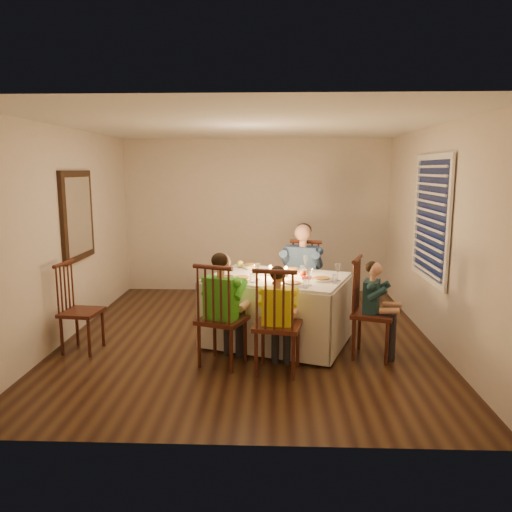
{
  "coord_description": "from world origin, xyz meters",
  "views": [
    {
      "loc": [
        0.32,
        -6.01,
        2.09
      ],
      "look_at": [
        0.09,
        0.15,
        1.02
      ],
      "focal_mm": 35.0,
      "sensor_mm": 36.0,
      "label": 1
    }
  ],
  "objects_px": {
    "child_yellow": "(277,372)",
    "serving_bowl": "(251,267)",
    "chair_extra": "(84,350)",
    "child_green": "(223,364)",
    "adult": "(301,324)",
    "chair_end": "(372,357)",
    "dining_table": "(278,296)",
    "chair_near_left": "(223,364)",
    "chair_adult": "(301,324)",
    "child_teal": "(372,357)",
    "chair_near_right": "(277,372)"
  },
  "relations": [
    {
      "from": "chair_end",
      "to": "adult",
      "type": "bearing_deg",
      "value": 50.15
    },
    {
      "from": "dining_table",
      "to": "chair_near_left",
      "type": "distance_m",
      "value": 1.09
    },
    {
      "from": "chair_near_right",
      "to": "chair_end",
      "type": "bearing_deg",
      "value": -146.51
    },
    {
      "from": "chair_extra",
      "to": "chair_end",
      "type": "bearing_deg",
      "value": -84.83
    },
    {
      "from": "adult",
      "to": "serving_bowl",
      "type": "relative_size",
      "value": 6.83
    },
    {
      "from": "serving_bowl",
      "to": "child_teal",
      "type": "bearing_deg",
      "value": -30.77
    },
    {
      "from": "chair_adult",
      "to": "child_teal",
      "type": "xyz_separation_m",
      "value": [
        0.73,
        -1.2,
        0.0
      ]
    },
    {
      "from": "chair_extra",
      "to": "adult",
      "type": "relative_size",
      "value": 0.76
    },
    {
      "from": "child_green",
      "to": "child_teal",
      "type": "relative_size",
      "value": 1.13
    },
    {
      "from": "chair_end",
      "to": "chair_extra",
      "type": "height_order",
      "value": "chair_end"
    },
    {
      "from": "chair_end",
      "to": "serving_bowl",
      "type": "height_order",
      "value": "serving_bowl"
    },
    {
      "from": "adult",
      "to": "serving_bowl",
      "type": "xyz_separation_m",
      "value": [
        -0.67,
        -0.37,
        0.86
      ]
    },
    {
      "from": "child_yellow",
      "to": "chair_near_right",
      "type": "bearing_deg",
      "value": -0.0
    },
    {
      "from": "chair_extra",
      "to": "chair_adult",
      "type": "bearing_deg",
      "value": -60.1
    },
    {
      "from": "child_yellow",
      "to": "child_teal",
      "type": "height_order",
      "value": "child_yellow"
    },
    {
      "from": "dining_table",
      "to": "chair_extra",
      "type": "relative_size",
      "value": 1.8
    },
    {
      "from": "child_green",
      "to": "chair_adult",
      "type": "bearing_deg",
      "value": -101.3
    },
    {
      "from": "chair_extra",
      "to": "child_green",
      "type": "xyz_separation_m",
      "value": [
        1.67,
        -0.36,
        0.0
      ]
    },
    {
      "from": "dining_table",
      "to": "chair_near_right",
      "type": "height_order",
      "value": "dining_table"
    },
    {
      "from": "child_yellow",
      "to": "adult",
      "type": "bearing_deg",
      "value": -91.63
    },
    {
      "from": "chair_near_left",
      "to": "child_teal",
      "type": "height_order",
      "value": "chair_near_left"
    },
    {
      "from": "chair_extra",
      "to": "serving_bowl",
      "type": "relative_size",
      "value": 5.2
    },
    {
      "from": "chair_end",
      "to": "child_green",
      "type": "bearing_deg",
      "value": 118.61
    },
    {
      "from": "serving_bowl",
      "to": "dining_table",
      "type": "bearing_deg",
      "value": -51.45
    },
    {
      "from": "chair_end",
      "to": "child_yellow",
      "type": "bearing_deg",
      "value": 132.5
    },
    {
      "from": "adult",
      "to": "child_yellow",
      "type": "bearing_deg",
      "value": -86.04
    },
    {
      "from": "chair_extra",
      "to": "child_teal",
      "type": "distance_m",
      "value": 3.33
    },
    {
      "from": "chair_end",
      "to": "child_green",
      "type": "distance_m",
      "value": 1.68
    },
    {
      "from": "chair_near_left",
      "to": "child_yellow",
      "type": "distance_m",
      "value": 0.62
    },
    {
      "from": "dining_table",
      "to": "chair_near_left",
      "type": "xyz_separation_m",
      "value": [
        -0.59,
        -0.7,
        -0.59
      ]
    },
    {
      "from": "child_yellow",
      "to": "serving_bowl",
      "type": "distance_m",
      "value": 1.59
    },
    {
      "from": "chair_adult",
      "to": "child_yellow",
      "type": "distance_m",
      "value": 1.7
    },
    {
      "from": "dining_table",
      "to": "chair_extra",
      "type": "bearing_deg",
      "value": -151.79
    },
    {
      "from": "chair_adult",
      "to": "chair_end",
      "type": "distance_m",
      "value": 1.4
    },
    {
      "from": "adult",
      "to": "child_green",
      "type": "xyz_separation_m",
      "value": [
        -0.93,
        -1.49,
        0.0
      ]
    },
    {
      "from": "chair_adult",
      "to": "child_green",
      "type": "distance_m",
      "value": 1.75
    },
    {
      "from": "child_green",
      "to": "child_yellow",
      "type": "distance_m",
      "value": 0.62
    },
    {
      "from": "chair_near_left",
      "to": "chair_extra",
      "type": "bearing_deg",
      "value": 8.66
    },
    {
      "from": "chair_near_right",
      "to": "child_teal",
      "type": "bearing_deg",
      "value": -146.51
    },
    {
      "from": "dining_table",
      "to": "child_teal",
      "type": "height_order",
      "value": "dining_table"
    },
    {
      "from": "chair_near_right",
      "to": "chair_extra",
      "type": "distance_m",
      "value": 2.32
    },
    {
      "from": "chair_extra",
      "to": "child_teal",
      "type": "relative_size",
      "value": 0.96
    },
    {
      "from": "dining_table",
      "to": "chair_near_right",
      "type": "relative_size",
      "value": 1.66
    },
    {
      "from": "chair_adult",
      "to": "serving_bowl",
      "type": "xyz_separation_m",
      "value": [
        -0.67,
        -0.37,
        0.86
      ]
    },
    {
      "from": "serving_bowl",
      "to": "chair_near_left",
      "type": "bearing_deg",
      "value": -102.94
    },
    {
      "from": "chair_near_right",
      "to": "chair_extra",
      "type": "relative_size",
      "value": 1.08
    },
    {
      "from": "chair_near_left",
      "to": "chair_extra",
      "type": "distance_m",
      "value": 1.71
    },
    {
      "from": "child_green",
      "to": "serving_bowl",
      "type": "distance_m",
      "value": 1.43
    },
    {
      "from": "adult",
      "to": "child_green",
      "type": "height_order",
      "value": "adult"
    },
    {
      "from": "child_green",
      "to": "adult",
      "type": "bearing_deg",
      "value": -101.3
    }
  ]
}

